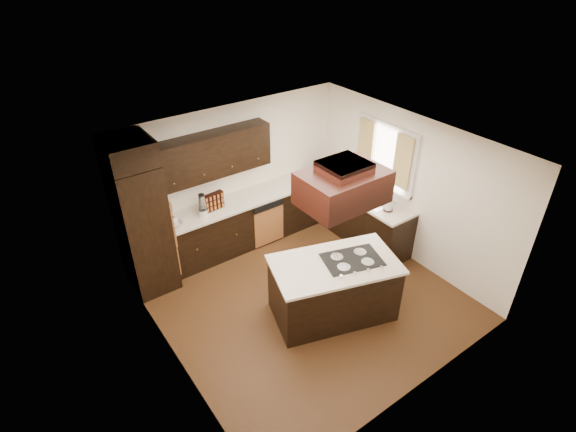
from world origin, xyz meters
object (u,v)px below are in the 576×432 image
at_px(island, 333,289).
at_px(range_hood, 343,187).
at_px(spice_rack, 213,202).
at_px(oven_column, 143,228).

bearing_deg(island, range_hood, -94.55).
bearing_deg(spice_rack, range_hood, -80.56).
relative_size(oven_column, spice_rack, 5.88).
xyz_separation_m(island, range_hood, (-0.03, -0.07, 1.72)).
height_order(island, spice_rack, spice_rack).
xyz_separation_m(oven_column, island, (1.90, -2.19, -0.62)).
distance_m(island, spice_rack, 2.44).
relative_size(oven_column, range_hood, 2.02).
distance_m(oven_column, spice_rack, 1.22).
distance_m(island, range_hood, 1.72).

